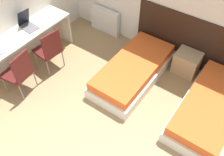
# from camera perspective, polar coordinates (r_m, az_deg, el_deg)

# --- Properties ---
(wall_left) EXTENTS (0.05, 4.72, 2.70)m
(wall_left) POSITION_cam_1_polar(r_m,az_deg,el_deg) (5.03, -23.60, 16.00)
(wall_left) COLOR silver
(wall_left) RESTS_ON ground_plane
(headboard_panel) EXTENTS (2.55, 0.03, 1.11)m
(headboard_panel) POSITION_cam_1_polar(r_m,az_deg,el_deg) (5.15, 18.48, 7.34)
(headboard_panel) COLOR black
(headboard_panel) RESTS_ON ground_plane
(bed_near_window) EXTENTS (0.91, 1.92, 0.40)m
(bed_near_window) POSITION_cam_1_polar(r_m,az_deg,el_deg) (4.89, 4.90, 1.72)
(bed_near_window) COLOR silver
(bed_near_window) RESTS_ON ground_plane
(bed_near_door) EXTENTS (0.91, 1.92, 0.40)m
(bed_near_door) POSITION_cam_1_polar(r_m,az_deg,el_deg) (4.61, 21.42, -6.38)
(bed_near_door) COLOR silver
(bed_near_door) RESTS_ON ground_plane
(nightstand) EXTENTS (0.48, 0.40, 0.47)m
(nightstand) POSITION_cam_1_polar(r_m,az_deg,el_deg) (5.18, 16.69, 3.35)
(nightstand) COLOR tan
(nightstand) RESTS_ON ground_plane
(radiator) EXTENTS (0.75, 0.12, 0.60)m
(radiator) POSITION_cam_1_polar(r_m,az_deg,el_deg) (5.97, -1.57, 13.01)
(radiator) COLOR silver
(radiator) RESTS_ON ground_plane
(desk) EXTENTS (0.57, 2.46, 0.78)m
(desk) POSITION_cam_1_polar(r_m,az_deg,el_deg) (5.09, -21.16, 6.96)
(desk) COLOR beige
(desk) RESTS_ON ground_plane
(chair_near_laptop) EXTENTS (0.50, 0.50, 0.94)m
(chair_near_laptop) POSITION_cam_1_polar(r_m,az_deg,el_deg) (5.00, -14.18, 6.48)
(chair_near_laptop) COLOR #511919
(chair_near_laptop) RESTS_ON ground_plane
(chair_near_notebook) EXTENTS (0.51, 0.51, 0.94)m
(chair_near_notebook) POSITION_cam_1_polar(r_m,az_deg,el_deg) (4.70, -20.52, 1.41)
(chair_near_notebook) COLOR #511919
(chair_near_notebook) RESTS_ON ground_plane
(laptop) EXTENTS (0.38, 0.28, 0.35)m
(laptop) POSITION_cam_1_polar(r_m,az_deg,el_deg) (5.18, -18.80, 11.65)
(laptop) COLOR slate
(laptop) RESTS_ON desk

